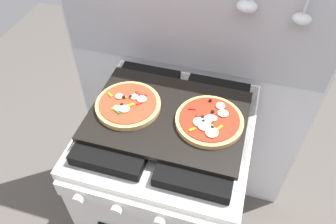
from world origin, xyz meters
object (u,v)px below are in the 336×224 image
pizza_right (210,120)px  pizza_left (128,104)px  baking_tray (168,116)px  stove (168,185)px

pizza_right → pizza_left: bearing=-178.4°
pizza_left → pizza_right: (0.29, 0.01, 0.00)m
baking_tray → pizza_left: bearing=-177.9°
stove → pizza_left: pizza_left is taller
baking_tray → pizza_left: pizza_left is taller
pizza_right → stove: bearing=-178.3°
baking_tray → pizza_left: 0.15m
stove → pizza_left: (-0.14, -0.00, 0.48)m
baking_tray → pizza_right: 0.15m
baking_tray → stove: bearing=-90.0°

